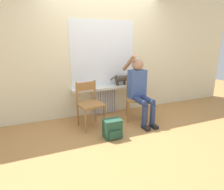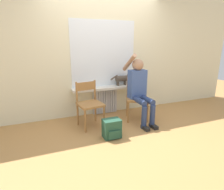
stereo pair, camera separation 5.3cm
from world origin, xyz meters
The scene contains 10 objects.
ground_plane centered at (0.00, 0.00, 0.00)m, with size 12.00×12.00×0.00m, color #B27F47.
wall_with_window centered at (0.00, 1.23, 1.35)m, with size 7.00×0.06×2.70m.
radiator centered at (0.00, 1.15, 0.29)m, with size 0.55×0.08×0.58m.
windowsill centered at (0.00, 1.07, 0.61)m, with size 1.47×0.26×0.05m.
window_glass centered at (0.00, 1.20, 1.32)m, with size 1.41×0.01×1.38m.
chair_left centered at (-0.50, 0.60, 0.46)m, with size 0.49×0.49×0.85m.
chair_right centered at (0.51, 0.60, 0.46)m, with size 0.56×0.56×0.85m.
person centered at (0.49, 0.49, 0.71)m, with size 0.36×1.01×1.36m.
cat centered at (0.40, 1.09, 0.78)m, with size 0.47×0.13×0.24m.
backpack centered at (-0.28, 0.02, 0.16)m, with size 0.29×0.24×0.32m.
Camera 1 is at (-1.39, -2.63, 1.54)m, focal length 30.00 mm.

